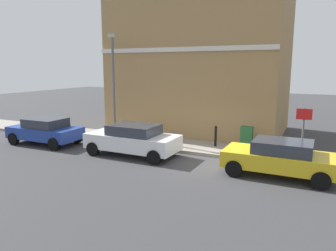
% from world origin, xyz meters
% --- Properties ---
extents(ground, '(80.00, 80.00, 0.00)m').
position_xyz_m(ground, '(0.00, 0.00, 0.00)').
color(ground, '#38383A').
extents(sidewalk, '(2.44, 30.00, 0.15)m').
position_xyz_m(sidewalk, '(1.98, 6.00, 0.07)').
color(sidewalk, gray).
rests_on(sidewalk, ground).
extents(corner_building, '(6.93, 10.15, 8.39)m').
position_xyz_m(corner_building, '(6.61, 3.07, 4.20)').
color(corner_building, '#9E7A4C').
rests_on(corner_building, ground).
extents(car_yellow, '(1.90, 4.07, 1.38)m').
position_xyz_m(car_yellow, '(-0.59, -2.69, 0.73)').
color(car_yellow, gold).
rests_on(car_yellow, ground).
extents(car_white, '(1.96, 4.34, 1.46)m').
position_xyz_m(car_white, '(-0.50, 3.82, 0.77)').
color(car_white, silver).
rests_on(car_white, ground).
extents(car_blue, '(1.98, 3.94, 1.40)m').
position_xyz_m(car_blue, '(-0.61, 9.22, 0.74)').
color(car_blue, navy).
rests_on(car_blue, ground).
extents(utility_cabinet, '(0.46, 0.61, 1.15)m').
position_xyz_m(utility_cabinet, '(2.17, -0.87, 0.68)').
color(utility_cabinet, '#1E4C28').
rests_on(utility_cabinet, sidewalk).
extents(bollard_near_cabinet, '(0.14, 0.14, 1.04)m').
position_xyz_m(bollard_near_cabinet, '(2.27, 0.69, 0.70)').
color(bollard_near_cabinet, black).
rests_on(bollard_near_cabinet, sidewalk).
extents(street_sign, '(0.08, 0.60, 2.30)m').
position_xyz_m(street_sign, '(1.04, -3.36, 1.66)').
color(street_sign, '#59595B').
rests_on(street_sign, sidewalk).
extents(lamppost, '(0.20, 0.44, 5.72)m').
position_xyz_m(lamppost, '(2.22, 6.73, 3.30)').
color(lamppost, '#59595B').
rests_on(lamppost, sidewalk).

